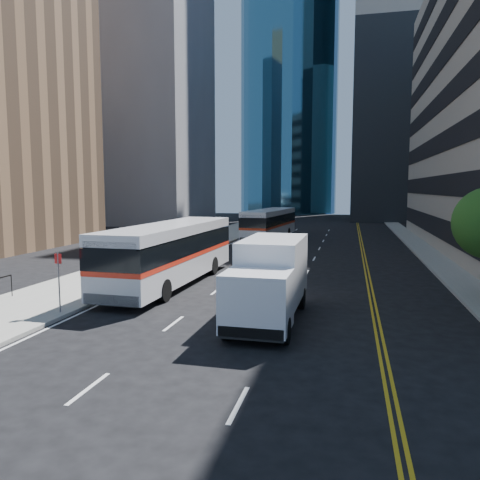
# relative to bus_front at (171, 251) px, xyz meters

# --- Properties ---
(ground) EXTENTS (160.00, 160.00, 0.00)m
(ground) POSITION_rel_bus_front_xyz_m (6.32, -8.98, -1.78)
(ground) COLOR black
(ground) RESTS_ON ground
(sidewalk_west) EXTENTS (5.00, 90.00, 0.15)m
(sidewalk_west) POSITION_rel_bus_front_xyz_m (-4.18, 16.02, -1.71)
(sidewalk_west) COLOR gray
(sidewalk_west) RESTS_ON ground
(sidewalk_east) EXTENTS (2.00, 90.00, 0.15)m
(sidewalk_east) POSITION_rel_bus_front_xyz_m (15.32, 16.02, -1.71)
(sidewalk_east) COLOR gray
(sidewalk_east) RESTS_ON ground
(office_tower_north) EXTENTS (30.00, 28.00, 60.00)m
(office_tower_north) POSITION_rel_bus_front_xyz_m (24.32, 63.02, 28.22)
(office_tower_north) COLOR gray
(office_tower_north) RESTS_ON ground
(glass_tower) EXTENTS (20.00, 20.00, 80.00)m
(glass_tower) POSITION_rel_bus_front_xyz_m (-3.68, 76.02, 38.22)
(glass_tower) COLOR #2F617D
(glass_tower) RESTS_ON ground
(midrise_west) EXTENTS (18.00, 18.00, 35.00)m
(midrise_west) POSITION_rel_bus_front_xyz_m (-21.68, 43.02, 15.72)
(midrise_west) COLOR gray
(midrise_west) RESTS_ON ground
(bus_front) EXTENTS (3.11, 12.74, 3.27)m
(bus_front) POSITION_rel_bus_front_xyz_m (0.00, 0.00, 0.00)
(bus_front) COLOR silver
(bus_front) RESTS_ON ground
(bus_rear) EXTENTS (3.75, 11.95, 3.03)m
(bus_rear) POSITION_rel_bus_front_xyz_m (1.44, 23.14, -0.13)
(bus_rear) COLOR silver
(bus_rear) RESTS_ON ground
(box_truck) EXTENTS (2.35, 6.64, 3.16)m
(box_truck) POSITION_rel_bus_front_xyz_m (6.34, -5.77, -0.11)
(box_truck) COLOR white
(box_truck) RESTS_ON ground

